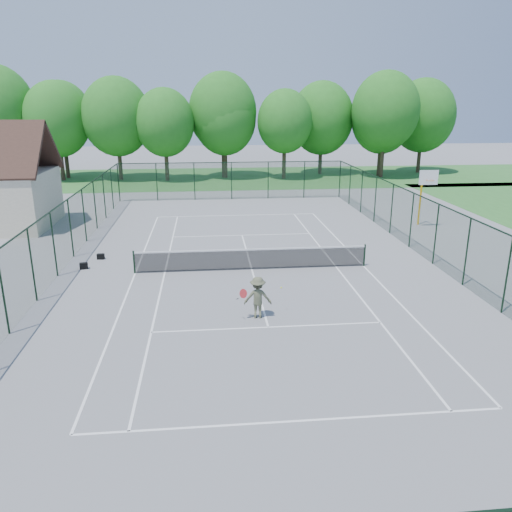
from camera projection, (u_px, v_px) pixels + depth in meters
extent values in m
plane|color=gray|center=(252.00, 270.00, 23.84)|extent=(140.00, 140.00, 0.00)
cube|color=#377632|center=(226.00, 178.00, 52.34)|extent=(80.00, 16.00, 0.01)
cube|color=white|center=(236.00, 215.00, 35.13)|extent=(10.97, 0.08, 0.01)
cube|color=white|center=(295.00, 421.00, 12.55)|extent=(10.97, 0.08, 0.01)
cube|color=white|center=(242.00, 235.00, 29.92)|extent=(8.23, 0.08, 0.01)
cube|color=white|center=(268.00, 327.00, 17.76)|extent=(8.23, 0.08, 0.01)
cube|color=white|center=(363.00, 266.00, 24.36)|extent=(0.08, 23.77, 0.01)
cube|color=white|center=(135.00, 273.00, 23.32)|extent=(0.08, 23.77, 0.01)
cube|color=white|center=(336.00, 267.00, 24.23)|extent=(0.08, 23.77, 0.01)
cube|color=white|center=(165.00, 272.00, 23.45)|extent=(0.08, 23.77, 0.01)
cube|color=white|center=(252.00, 269.00, 23.84)|extent=(0.08, 12.80, 0.01)
cylinder|color=black|center=(134.00, 262.00, 23.15)|extent=(0.08, 0.08, 1.10)
cylinder|color=black|center=(364.00, 255.00, 24.20)|extent=(0.08, 0.08, 1.10)
cube|color=black|center=(252.00, 260.00, 23.69)|extent=(11.00, 0.02, 0.96)
cube|color=white|center=(252.00, 250.00, 23.54)|extent=(11.00, 0.05, 0.07)
cube|color=#1B3A23|center=(232.00, 181.00, 40.49)|extent=(18.00, 0.02, 3.00)
cube|color=#1B3A23|center=(436.00, 234.00, 24.25)|extent=(0.02, 36.00, 3.00)
cube|color=#1B3A23|center=(54.00, 245.00, 22.54)|extent=(0.02, 36.00, 3.00)
cube|color=black|center=(231.00, 162.00, 40.05)|extent=(18.00, 0.05, 0.05)
cube|color=black|center=(439.00, 204.00, 23.80)|extent=(0.05, 36.00, 0.05)
cube|color=black|center=(50.00, 212.00, 22.09)|extent=(0.05, 36.00, 0.05)
cylinder|color=#463426|center=(61.00, 159.00, 50.15)|extent=(0.40, 0.40, 4.20)
ellipsoid|color=#2D8125|center=(57.00, 119.00, 48.99)|extent=(6.40, 6.40, 7.40)
cylinder|color=#463426|center=(225.00, 157.00, 51.71)|extent=(0.40, 0.40, 4.20)
ellipsoid|color=#2D8125|center=(225.00, 119.00, 50.55)|extent=(6.40, 6.40, 7.40)
cylinder|color=#463426|center=(380.00, 156.00, 53.28)|extent=(0.40, 0.40, 4.20)
ellipsoid|color=#2D8125|center=(382.00, 118.00, 52.12)|extent=(6.40, 6.40, 7.40)
cylinder|color=#CD920A|center=(420.00, 198.00, 32.00)|extent=(0.12, 0.12, 3.50)
cube|color=#CD920A|center=(426.00, 174.00, 31.10)|extent=(0.08, 0.90, 0.08)
cube|color=white|center=(429.00, 177.00, 30.72)|extent=(1.20, 0.05, 0.90)
torus|color=orange|center=(430.00, 180.00, 30.54)|extent=(0.48, 0.48, 0.02)
cube|color=black|center=(84.00, 266.00, 23.90)|extent=(0.41, 0.29, 0.30)
cube|color=black|center=(101.00, 256.00, 25.38)|extent=(0.36, 0.23, 0.28)
imported|color=#55583E|center=(258.00, 297.00, 18.36)|extent=(1.08, 0.69, 1.58)
sphere|color=#DDE740|center=(281.00, 288.00, 18.77)|extent=(0.07, 0.07, 0.07)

